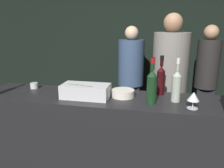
{
  "coord_description": "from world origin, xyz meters",
  "views": [
    {
      "loc": [
        0.4,
        -1.57,
        1.71
      ],
      "look_at": [
        0.0,
        0.3,
        1.19
      ],
      "focal_mm": 35.0,
      "sensor_mm": 36.0,
      "label": 1
    }
  ],
  "objects_px": {
    "bowl_white": "(123,93)",
    "person_grey_polo": "(206,76)",
    "red_wine_bottle_black_foil": "(161,79)",
    "person_blond_tee": "(131,75)",
    "wine_glass": "(193,97)",
    "person_in_hoodie": "(169,85)",
    "ice_bin_with_bottles": "(86,91)",
    "red_wine_bottle_burgundy": "(152,85)",
    "white_wine_bottle": "(176,85)",
    "candle_votive": "(34,86)"
  },
  "relations": [
    {
      "from": "person_grey_polo",
      "to": "person_blond_tee",
      "type": "bearing_deg",
      "value": 10.65
    },
    {
      "from": "person_grey_polo",
      "to": "red_wine_bottle_black_foil",
      "type": "bearing_deg",
      "value": 73.03
    },
    {
      "from": "person_grey_polo",
      "to": "white_wine_bottle",
      "type": "bearing_deg",
      "value": 79.65
    },
    {
      "from": "wine_glass",
      "to": "red_wine_bottle_black_foil",
      "type": "bearing_deg",
      "value": 128.04
    },
    {
      "from": "wine_glass",
      "to": "white_wine_bottle",
      "type": "distance_m",
      "value": 0.2
    },
    {
      "from": "person_in_hoodie",
      "to": "white_wine_bottle",
      "type": "bearing_deg",
      "value": 118.93
    },
    {
      "from": "red_wine_bottle_black_foil",
      "to": "person_grey_polo",
      "type": "bearing_deg",
      "value": 63.91
    },
    {
      "from": "bowl_white",
      "to": "person_grey_polo",
      "type": "distance_m",
      "value": 1.87
    },
    {
      "from": "bowl_white",
      "to": "person_grey_polo",
      "type": "height_order",
      "value": "person_grey_polo"
    },
    {
      "from": "ice_bin_with_bottles",
      "to": "person_in_hoodie",
      "type": "bearing_deg",
      "value": 46.17
    },
    {
      "from": "ice_bin_with_bottles",
      "to": "bowl_white",
      "type": "distance_m",
      "value": 0.34
    },
    {
      "from": "red_wine_bottle_burgundy",
      "to": "wine_glass",
      "type": "bearing_deg",
      "value": -10.22
    },
    {
      "from": "red_wine_bottle_black_foil",
      "to": "red_wine_bottle_burgundy",
      "type": "xyz_separation_m",
      "value": [
        -0.07,
        -0.26,
        0.0
      ]
    },
    {
      "from": "ice_bin_with_bottles",
      "to": "red_wine_bottle_black_foil",
      "type": "height_order",
      "value": "red_wine_bottle_black_foil"
    },
    {
      "from": "person_in_hoodie",
      "to": "wine_glass",
      "type": "bearing_deg",
      "value": 126.54
    },
    {
      "from": "candle_votive",
      "to": "person_grey_polo",
      "type": "xyz_separation_m",
      "value": [
        1.98,
        1.48,
        -0.13
      ]
    },
    {
      "from": "person_blond_tee",
      "to": "person_grey_polo",
      "type": "distance_m",
      "value": 1.15
    },
    {
      "from": "person_grey_polo",
      "to": "wine_glass",
      "type": "bearing_deg",
      "value": 84.89
    },
    {
      "from": "white_wine_bottle",
      "to": "person_blond_tee",
      "type": "relative_size",
      "value": 0.22
    },
    {
      "from": "bowl_white",
      "to": "person_in_hoodie",
      "type": "relative_size",
      "value": 0.11
    },
    {
      "from": "red_wine_bottle_black_foil",
      "to": "white_wine_bottle",
      "type": "bearing_deg",
      "value": -53.77
    },
    {
      "from": "red_wine_bottle_burgundy",
      "to": "person_grey_polo",
      "type": "xyz_separation_m",
      "value": [
        0.77,
        1.68,
        -0.26
      ]
    },
    {
      "from": "person_in_hoodie",
      "to": "red_wine_bottle_black_foil",
      "type": "bearing_deg",
      "value": 106.22
    },
    {
      "from": "person_blond_tee",
      "to": "ice_bin_with_bottles",
      "type": "bearing_deg",
      "value": 59.96
    },
    {
      "from": "red_wine_bottle_burgundy",
      "to": "ice_bin_with_bottles",
      "type": "bearing_deg",
      "value": 178.16
    },
    {
      "from": "red_wine_bottle_black_foil",
      "to": "person_grey_polo",
      "type": "height_order",
      "value": "person_grey_polo"
    },
    {
      "from": "white_wine_bottle",
      "to": "ice_bin_with_bottles",
      "type": "bearing_deg",
      "value": -175.11
    },
    {
      "from": "red_wine_bottle_black_foil",
      "to": "person_blond_tee",
      "type": "xyz_separation_m",
      "value": [
        -0.46,
        1.38,
        -0.28
      ]
    },
    {
      "from": "ice_bin_with_bottles",
      "to": "red_wine_bottle_black_foil",
      "type": "distance_m",
      "value": 0.71
    },
    {
      "from": "red_wine_bottle_black_foil",
      "to": "person_blond_tee",
      "type": "bearing_deg",
      "value": 108.21
    },
    {
      "from": "wine_glass",
      "to": "person_grey_polo",
      "type": "relative_size",
      "value": 0.08
    },
    {
      "from": "wine_glass",
      "to": "red_wine_bottle_burgundy",
      "type": "xyz_separation_m",
      "value": [
        -0.33,
        0.06,
        0.06
      ]
    },
    {
      "from": "red_wine_bottle_black_foil",
      "to": "wine_glass",
      "type": "bearing_deg",
      "value": -51.96
    },
    {
      "from": "ice_bin_with_bottles",
      "to": "person_in_hoodie",
      "type": "distance_m",
      "value": 1.11
    },
    {
      "from": "bowl_white",
      "to": "white_wine_bottle",
      "type": "height_order",
      "value": "white_wine_bottle"
    },
    {
      "from": "wine_glass",
      "to": "person_grey_polo",
      "type": "xyz_separation_m",
      "value": [
        0.44,
        1.74,
        -0.2
      ]
    },
    {
      "from": "bowl_white",
      "to": "wine_glass",
      "type": "distance_m",
      "value": 0.62
    },
    {
      "from": "bowl_white",
      "to": "red_wine_bottle_black_foil",
      "type": "distance_m",
      "value": 0.38
    },
    {
      "from": "bowl_white",
      "to": "person_blond_tee",
      "type": "xyz_separation_m",
      "value": [
        -0.12,
        1.53,
        -0.17
      ]
    },
    {
      "from": "ice_bin_with_bottles",
      "to": "red_wine_bottle_burgundy",
      "type": "xyz_separation_m",
      "value": [
        0.59,
        -0.02,
        0.09
      ]
    },
    {
      "from": "red_wine_bottle_burgundy",
      "to": "person_in_hoodie",
      "type": "relative_size",
      "value": 0.21
    },
    {
      "from": "ice_bin_with_bottles",
      "to": "person_blond_tee",
      "type": "bearing_deg",
      "value": 82.81
    },
    {
      "from": "person_in_hoodie",
      "to": "ice_bin_with_bottles",
      "type": "bearing_deg",
      "value": 73.23
    },
    {
      "from": "white_wine_bottle",
      "to": "red_wine_bottle_black_foil",
      "type": "distance_m",
      "value": 0.22
    },
    {
      "from": "wine_glass",
      "to": "red_wine_bottle_black_foil",
      "type": "xyz_separation_m",
      "value": [
        -0.25,
        0.32,
        0.06
      ]
    },
    {
      "from": "bowl_white",
      "to": "person_in_hoodie",
      "type": "bearing_deg",
      "value": 57.82
    },
    {
      "from": "white_wine_bottle",
      "to": "red_wine_bottle_burgundy",
      "type": "height_order",
      "value": "red_wine_bottle_burgundy"
    },
    {
      "from": "white_wine_bottle",
      "to": "wine_glass",
      "type": "bearing_deg",
      "value": -49.88
    },
    {
      "from": "bowl_white",
      "to": "person_grey_polo",
      "type": "bearing_deg",
      "value": 56.66
    },
    {
      "from": "person_in_hoodie",
      "to": "candle_votive",
      "type": "bearing_deg",
      "value": 51.13
    }
  ]
}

